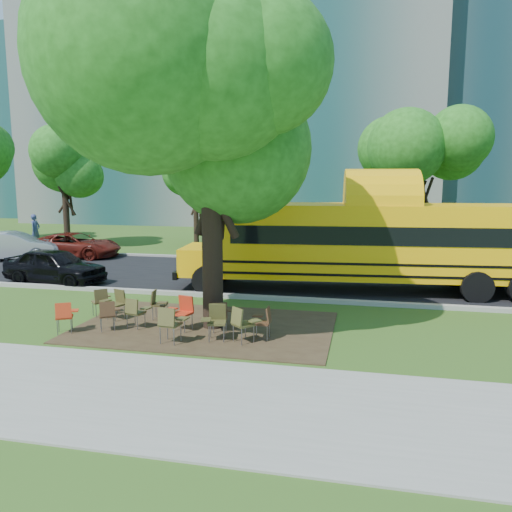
% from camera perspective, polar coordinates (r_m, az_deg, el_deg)
% --- Properties ---
extents(ground, '(160.00, 160.00, 0.00)m').
position_cam_1_polar(ground, '(14.85, -8.89, -7.26)').
color(ground, '#35531A').
rests_on(ground, ground).
extents(sidewalk, '(60.00, 4.00, 0.04)m').
position_cam_1_polar(sidewalk, '(10.61, -19.04, -14.14)').
color(sidewalk, gray).
rests_on(sidewalk, ground).
extents(dirt_patch, '(7.00, 4.50, 0.03)m').
position_cam_1_polar(dirt_patch, '(14.06, -5.80, -8.04)').
color(dirt_patch, '#382819').
rests_on(dirt_patch, ground).
extents(asphalt_road, '(80.00, 8.00, 0.04)m').
position_cam_1_polar(asphalt_road, '(21.33, -2.06, -2.21)').
color(asphalt_road, black).
rests_on(asphalt_road, ground).
extents(kerb_near, '(80.00, 0.25, 0.14)m').
position_cam_1_polar(kerb_near, '(17.57, -5.34, -4.45)').
color(kerb_near, gray).
rests_on(kerb_near, ground).
extents(kerb_far, '(80.00, 0.25, 0.14)m').
position_cam_1_polar(kerb_far, '(25.26, 0.27, -0.39)').
color(kerb_far, gray).
rests_on(kerb_far, ground).
extents(building_main, '(38.00, 16.00, 22.00)m').
position_cam_1_polar(building_main, '(51.50, -2.70, 16.42)').
color(building_main, slate).
rests_on(building_main, ground).
extents(building_left, '(26.00, 14.00, 20.00)m').
position_cam_1_polar(building_left, '(68.89, -27.24, 12.69)').
color(building_left, slate).
rests_on(building_left, ground).
extents(bg_tree_0, '(5.20, 5.20, 7.18)m').
position_cam_1_polar(bg_tree_0, '(31.45, -21.12, 9.05)').
color(bg_tree_0, black).
rests_on(bg_tree_0, ground).
extents(bg_tree_2, '(4.80, 4.80, 6.62)m').
position_cam_1_polar(bg_tree_2, '(31.03, -6.95, 8.92)').
color(bg_tree_2, black).
rests_on(bg_tree_2, ground).
extents(bg_tree_3, '(5.60, 5.60, 7.84)m').
position_cam_1_polar(bg_tree_3, '(27.43, 18.48, 10.29)').
color(bg_tree_3, black).
rests_on(bg_tree_3, ground).
extents(main_tree, '(7.20, 7.20, 9.43)m').
position_cam_1_polar(main_tree, '(13.54, -5.23, 16.16)').
color(main_tree, black).
rests_on(main_tree, ground).
extents(school_bus, '(13.24, 4.00, 3.19)m').
position_cam_1_polar(school_bus, '(18.55, 13.47, 1.62)').
color(school_bus, '#FFB308').
rests_on(school_bus, ground).
extents(chair_0, '(0.59, 0.71, 0.87)m').
position_cam_1_polar(chair_0, '(14.20, -20.99, -6.22)').
color(chair_0, red).
rests_on(chair_0, ground).
extents(chair_1, '(0.65, 0.51, 0.87)m').
position_cam_1_polar(chair_1, '(14.06, -13.63, -6.03)').
color(chair_1, '#494620').
rests_on(chair_1, ground).
extents(chair_2, '(0.57, 0.72, 0.86)m').
position_cam_1_polar(chair_2, '(14.03, -16.55, -6.21)').
color(chair_2, '#492E1A').
rests_on(chair_2, ground).
extents(chair_3, '(0.71, 0.56, 0.95)m').
position_cam_1_polar(chair_3, '(13.69, -8.39, -6.07)').
color(chair_3, red).
rests_on(chair_3, ground).
extents(chair_4, '(0.67, 0.56, 0.96)m').
position_cam_1_polar(chair_4, '(12.60, -9.77, -7.37)').
color(chair_4, '#49441F').
rests_on(chair_4, ground).
extents(chair_5, '(0.63, 0.65, 0.93)m').
position_cam_1_polar(chair_5, '(12.76, -4.60, -7.13)').
color(chair_5, '#45411D').
rests_on(chair_5, ground).
extents(chair_6, '(0.51, 0.56, 0.86)m').
position_cam_1_polar(chair_6, '(12.81, 0.91, -7.25)').
color(chair_6, '#492C1A').
rests_on(chair_6, ground).
extents(chair_7, '(0.81, 0.64, 0.94)m').
position_cam_1_polar(chair_7, '(12.47, -1.58, -7.48)').
color(chair_7, brown).
rests_on(chair_7, ground).
extents(chair_8, '(0.58, 0.73, 0.85)m').
position_cam_1_polar(chair_8, '(15.66, -17.30, -4.72)').
color(chair_8, '#504322').
rests_on(chair_8, ground).
extents(chair_9, '(0.70, 0.55, 0.89)m').
position_cam_1_polar(chair_9, '(15.17, -15.69, -5.00)').
color(chair_9, '#46411E').
rests_on(chair_9, ground).
extents(chair_10, '(0.58, 0.58, 0.87)m').
position_cam_1_polar(chair_10, '(14.86, -11.16, -5.15)').
color(chair_10, '#41371C').
rests_on(chair_10, ground).
extents(chair_11, '(0.58, 0.67, 0.85)m').
position_cam_1_polar(chair_11, '(13.42, -4.12, -6.57)').
color(chair_11, '#4C301B').
rests_on(chair_11, ground).
extents(black_car, '(4.32, 2.18, 1.41)m').
position_cam_1_polar(black_car, '(21.15, -22.00, -1.06)').
color(black_car, black).
rests_on(black_car, ground).
extents(bg_car_silver, '(4.70, 3.01, 1.46)m').
position_cam_1_polar(bg_car_silver, '(28.03, -25.87, 1.01)').
color(bg_car_silver, '#AAA9AF').
rests_on(bg_car_silver, ground).
extents(bg_car_red, '(4.82, 2.36, 1.32)m').
position_cam_1_polar(bg_car_red, '(27.83, -19.97, 1.16)').
color(bg_car_red, '#53140E').
rests_on(bg_car_red, ground).
extents(pedestrian_a, '(0.47, 0.72, 1.96)m').
position_cam_1_polar(pedestrian_a, '(33.81, -23.90, 2.73)').
color(pedestrian_a, navy).
rests_on(pedestrian_a, ground).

